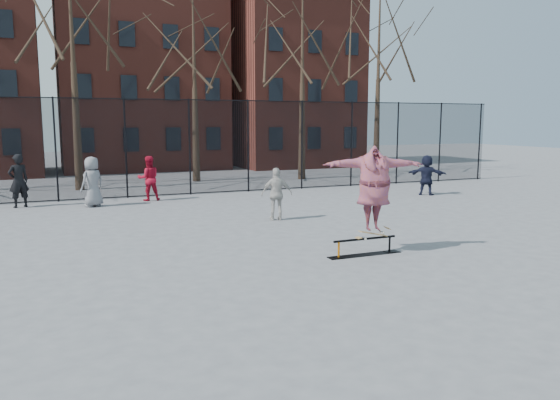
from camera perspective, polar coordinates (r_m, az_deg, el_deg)
name	(u,v)px	position (r m, az deg, el deg)	size (l,w,h in m)	color
ground	(290,278)	(10.91, 1.04, -8.20)	(100.00, 100.00, 0.00)	slate
skate_rail	(365,248)	(12.86, 8.84, -5.01)	(1.85, 0.28, 0.41)	black
skateboard	(373,235)	(12.92, 9.69, -3.64)	(0.78, 0.19, 0.09)	#9A6A3D
skater	(374,191)	(12.75, 9.80, 0.89)	(2.41, 0.66, 1.96)	#6C378A
bystander_grey	(92,182)	(20.86, -19.02, 1.82)	(0.89, 0.58, 1.82)	slate
bystander_black	(19,181)	(21.68, -25.66, 1.82)	(0.70, 0.46, 1.93)	black
bystander_red	(149,178)	(21.85, -13.57, 2.21)	(0.85, 0.66, 1.75)	#AA0F25
bystander_white	(277,194)	(17.04, -0.34, 0.63)	(0.97, 0.40, 1.65)	#B9B2AB
bystander_navy	(427,175)	(23.69, 15.07, 2.54)	(1.57, 0.50, 1.69)	black
fence	(160,146)	(22.97, -12.38, 5.49)	(34.03, 0.07, 4.00)	black
tree_row	(135,28)	(27.34, -14.95, 16.97)	(33.66, 7.46, 10.67)	black
rowhouses	(130,73)	(36.02, -15.37, 12.72)	(29.00, 7.00, 13.00)	maroon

